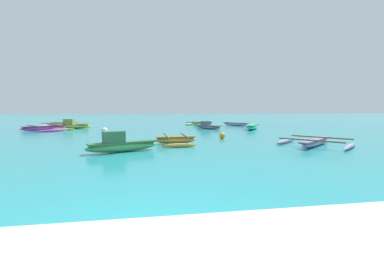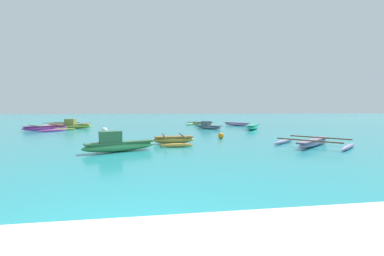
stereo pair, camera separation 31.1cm
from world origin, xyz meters
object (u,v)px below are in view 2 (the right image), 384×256
moored_boat_8 (314,142)px  moored_boat_5 (74,125)px  moored_boat_6 (253,127)px  moored_boat_9 (237,124)px  moored_boat_1 (209,126)px  mooring_buoy_1 (221,136)px  moored_boat_4 (62,125)px  mooring_buoy_0 (104,131)px  moored_boat_2 (174,140)px  moored_boat_0 (118,144)px  moored_boat_7 (45,128)px  moored_boat_3 (200,124)px

moored_boat_8 → moored_boat_5: bearing=97.3°
moored_boat_5 → moored_boat_6: size_ratio=1.21×
moored_boat_9 → moored_boat_1: bearing=-78.5°
mooring_buoy_1 → moored_boat_4: bearing=135.6°
mooring_buoy_0 → mooring_buoy_1: bearing=-30.0°
moored_boat_1 → moored_boat_8: size_ratio=0.62×
moored_boat_1 → moored_boat_2: size_ratio=0.83×
moored_boat_0 → moored_boat_7: bearing=98.3°
moored_boat_0 → moored_boat_6: moored_boat_0 is taller
moored_boat_1 → mooring_buoy_0: moored_boat_1 is taller
moored_boat_2 → mooring_buoy_0: size_ratio=6.27×
moored_boat_5 → mooring_buoy_1: size_ratio=12.56×
moored_boat_2 → mooring_buoy_0: (-4.82, 6.55, 0.04)m
moored_boat_1 → mooring_buoy_1: (-1.03, -8.40, -0.07)m
mooring_buoy_0 → mooring_buoy_1: (8.01, -4.62, -0.06)m
moored_boat_3 → moored_boat_5: 13.60m
moored_boat_0 → mooring_buoy_1: moored_boat_0 is taller
moored_boat_2 → moored_boat_7: (-10.70, 10.82, 0.01)m
moored_boat_8 → moored_boat_3: bearing=58.8°
moored_boat_0 → moored_boat_5: 16.55m
moored_boat_0 → mooring_buoy_1: (5.81, 4.29, -0.13)m
moored_boat_6 → moored_boat_2: bearing=169.7°
moored_boat_3 → moored_boat_6: moored_boat_6 is taller
moored_boat_4 → moored_boat_9: bearing=-70.9°
moored_boat_7 → mooring_buoy_1: size_ratio=12.65×
moored_boat_3 → moored_boat_7: size_ratio=0.75×
moored_boat_1 → moored_boat_6: (4.05, -1.14, -0.01)m
moored_boat_8 → moored_boat_9: (1.49, 16.56, 0.04)m
mooring_buoy_0 → moored_boat_3: bearing=45.0°
moored_boat_5 → moored_boat_6: (17.14, -3.77, -0.07)m
moored_boat_8 → moored_boat_7: bearing=104.7°
moored_boat_8 → mooring_buoy_0: (-11.79, 8.59, 0.07)m
moored_boat_2 → moored_boat_7: 15.22m
moored_boat_7 → mooring_buoy_0: (5.87, -4.27, 0.03)m
moored_boat_6 → mooring_buoy_1: 8.86m
moored_boat_1 → mooring_buoy_0: bearing=-110.8°
moored_boat_0 → moored_boat_2: moored_boat_0 is taller
moored_boat_3 → moored_boat_6: (3.84, -6.62, 0.07)m
moored_boat_2 → moored_boat_5: moored_boat_5 is taller
moored_boat_7 → moored_boat_3: bearing=-19.1°
mooring_buoy_0 → moored_boat_5: bearing=122.3°
moored_boat_7 → moored_boat_9: moored_boat_7 is taller
moored_boat_9 → mooring_buoy_0: (-13.28, -7.97, 0.03)m
moored_boat_3 → moored_boat_1: bearing=-141.5°
moored_boat_0 → moored_boat_3: bearing=45.6°
moored_boat_5 → moored_boat_1: bearing=-4.5°
moored_boat_2 → moored_boat_3: 16.42m
moored_boat_0 → moored_boat_1: size_ratio=1.22×
moored_boat_3 → moored_boat_7: (-15.12, -4.99, 0.04)m
moored_boat_9 → moored_boat_7: bearing=-112.2°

